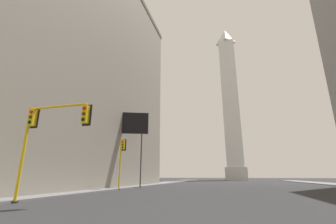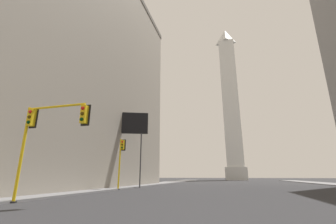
% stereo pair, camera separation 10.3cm
% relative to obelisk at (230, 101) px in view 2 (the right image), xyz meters
% --- Properties ---
extents(sidewalk_left, '(5.00, 108.77, 0.15)m').
position_rel_obelisk_xyz_m(sidewalk_left, '(-16.56, -58.01, -31.69)').
color(sidewalk_left, slate).
rests_on(sidewalk_left, ground_plane).
extents(building_left, '(24.06, 41.00, 35.36)m').
position_rel_obelisk_xyz_m(building_left, '(-28.14, -66.19, -14.07)').
color(building_left, gray).
rests_on(building_left, ground_plane).
extents(obelisk, '(7.99, 7.99, 65.89)m').
position_rel_obelisk_xyz_m(obelisk, '(0.00, 0.00, 0.00)').
color(obelisk, silver).
rests_on(obelisk, ground_plane).
extents(traffic_light_near_left, '(4.69, 0.50, 5.86)m').
position_rel_obelisk_xyz_m(traffic_light_near_left, '(-12.55, -81.20, -27.31)').
color(traffic_light_near_left, yellow).
rests_on(traffic_light_near_left, ground_plane).
extents(traffic_light_mid_left, '(0.77, 0.51, 5.81)m').
position_rel_obelisk_xyz_m(traffic_light_mid_left, '(-14.03, -67.95, -27.93)').
color(traffic_light_mid_left, yellow).
rests_on(traffic_light_mid_left, ground_plane).
extents(billboard_sign, '(5.07, 2.20, 10.44)m').
position_rel_obelisk_xyz_m(billboard_sign, '(-15.32, -63.52, -23.28)').
color(billboard_sign, '#3F3F42').
rests_on(billboard_sign, ground_plane).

